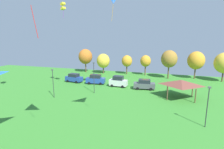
% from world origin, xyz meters
% --- Properties ---
extents(kite_flying_6, '(1.05, 0.99, 3.11)m').
position_xyz_m(kite_flying_6, '(-15.45, 34.57, 17.67)').
color(kite_flying_6, yellow).
extents(parked_car_leftmost, '(4.72, 2.52, 2.27)m').
position_xyz_m(parked_car_leftmost, '(-17.79, 41.73, 1.13)').
color(parked_car_leftmost, '#234299').
rests_on(parked_car_leftmost, ground).
extents(parked_car_second_from_left, '(4.93, 2.52, 2.41)m').
position_xyz_m(parked_car_second_from_left, '(-11.63, 41.69, 1.19)').
color(parked_car_second_from_left, '#234299').
rests_on(parked_car_second_from_left, ground).
extents(parked_car_third_from_left, '(4.28, 2.10, 2.62)m').
position_xyz_m(parked_car_third_from_left, '(-5.46, 40.87, 1.27)').
color(parked_car_third_from_left, silver).
rests_on(parked_car_third_from_left, ground).
extents(parked_car_rightmost_in_row, '(4.93, 2.51, 2.27)m').
position_xyz_m(parked_car_rightmost_in_row, '(0.70, 40.57, 1.13)').
color(parked_car_rightmost_in_row, '#4C5156').
rests_on(parked_car_rightmost_in_row, ground).
extents(park_pavilion, '(6.18, 5.21, 3.60)m').
position_xyz_m(park_pavilion, '(8.09, 36.68, 3.08)').
color(park_pavilion, brown).
rests_on(park_pavilion, ground).
extents(light_post_0, '(0.36, 0.20, 5.61)m').
position_xyz_m(light_post_0, '(-15.33, 29.57, 3.20)').
color(light_post_0, '#2D2D33').
rests_on(light_post_0, ground).
extents(light_post_1, '(0.36, 0.20, 5.47)m').
position_xyz_m(light_post_1, '(10.47, 25.57, 3.12)').
color(light_post_1, '#2D2D33').
rests_on(light_post_1, ground).
extents(light_post_2, '(0.36, 0.20, 6.54)m').
position_xyz_m(light_post_2, '(-9.01, 34.62, 3.67)').
color(light_post_2, '#2D2D33').
rests_on(light_post_2, ground).
extents(treeline_tree_0, '(4.57, 4.57, 7.83)m').
position_xyz_m(treeline_tree_0, '(-20.86, 55.19, 5.30)').
color(treeline_tree_0, brown).
rests_on(treeline_tree_0, ground).
extents(treeline_tree_1, '(4.21, 4.21, 6.45)m').
position_xyz_m(treeline_tree_1, '(-14.45, 55.02, 4.13)').
color(treeline_tree_1, brown).
rests_on(treeline_tree_1, ground).
extents(treeline_tree_2, '(3.31, 3.31, 6.09)m').
position_xyz_m(treeline_tree_2, '(-6.79, 55.93, 4.24)').
color(treeline_tree_2, brown).
rests_on(treeline_tree_2, ground).
extents(treeline_tree_3, '(3.22, 3.22, 6.26)m').
position_xyz_m(treeline_tree_3, '(-0.96, 56.05, 4.46)').
color(treeline_tree_3, brown).
rests_on(treeline_tree_3, ground).
extents(treeline_tree_4, '(4.45, 4.45, 8.11)m').
position_xyz_m(treeline_tree_4, '(5.87, 53.39, 5.64)').
color(treeline_tree_4, brown).
rests_on(treeline_tree_4, ground).
extents(treeline_tree_5, '(4.62, 4.62, 7.78)m').
position_xyz_m(treeline_tree_5, '(13.10, 55.53, 5.22)').
color(treeline_tree_5, brown).
rests_on(treeline_tree_5, ground).
extents(treeline_tree_6, '(4.93, 4.93, 7.74)m').
position_xyz_m(treeline_tree_6, '(19.61, 53.85, 5.02)').
color(treeline_tree_6, brown).
rests_on(treeline_tree_6, ground).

